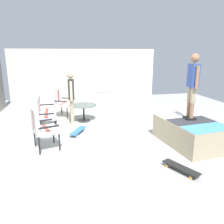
# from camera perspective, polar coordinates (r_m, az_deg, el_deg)

# --- Properties ---
(ground_plane) EXTENTS (12.00, 12.00, 0.10)m
(ground_plane) POSITION_cam_1_polar(r_m,az_deg,el_deg) (6.28, 0.94, -6.91)
(ground_plane) COLOR #A8A8A3
(house_facade) EXTENTS (0.23, 6.00, 2.44)m
(house_facade) POSITION_cam_1_polar(r_m,az_deg,el_deg) (9.58, -6.91, 8.43)
(house_facade) COLOR beige
(house_facade) RESTS_ON ground_plane
(skate_ramp) EXTENTS (1.98, 2.19, 0.64)m
(skate_ramp) POSITION_cam_1_polar(r_m,az_deg,el_deg) (6.08, 19.56, -4.88)
(skate_ramp) COLOR tan
(skate_ramp) RESTS_ON ground_plane
(patio_bench) EXTENTS (1.27, 0.61, 1.02)m
(patio_bench) POSITION_cam_1_polar(r_m,az_deg,el_deg) (7.04, -17.37, 0.50)
(patio_bench) COLOR black
(patio_bench) RESTS_ON ground_plane
(patio_chair_near_house) EXTENTS (0.79, 0.76, 1.02)m
(patio_chair_near_house) POSITION_cam_1_polar(r_m,az_deg,el_deg) (8.34, -12.95, 2.95)
(patio_chair_near_house) COLOR black
(patio_chair_near_house) RESTS_ON ground_plane
(patio_chair_by_wall) EXTENTS (0.76, 0.71, 1.02)m
(patio_chair_by_wall) POSITION_cam_1_polar(r_m,az_deg,el_deg) (5.57, -17.75, -3.30)
(patio_chair_by_wall) COLOR black
(patio_chair_by_wall) RESTS_ON ground_plane
(patio_table) EXTENTS (0.90, 0.90, 0.57)m
(patio_table) POSITION_cam_1_polar(r_m,az_deg,el_deg) (7.69, -7.25, 0.63)
(patio_table) COLOR black
(patio_table) RESTS_ON ground_plane
(person_watching) EXTENTS (0.48, 0.25, 1.76)m
(person_watching) POSITION_cam_1_polar(r_m,az_deg,el_deg) (7.04, -10.36, 4.45)
(person_watching) COLOR silver
(person_watching) RESTS_ON ground_plane
(person_skater) EXTENTS (0.48, 0.26, 1.64)m
(person_skater) POSITION_cam_1_polar(r_m,az_deg,el_deg) (5.89, 19.97, 7.21)
(person_skater) COLOR black
(person_skater) RESTS_ON skate_ramp
(skateboard_by_bench) EXTENTS (0.80, 0.54, 0.10)m
(skateboard_by_bench) POSITION_cam_1_polar(r_m,az_deg,el_deg) (6.59, -8.68, -4.78)
(skateboard_by_bench) COLOR #3372B2
(skateboard_by_bench) RESTS_ON ground_plane
(skateboard_spare) EXTENTS (0.81, 0.53, 0.10)m
(skateboard_spare) POSITION_cam_1_polar(r_m,az_deg,el_deg) (4.74, 17.20, -13.47)
(skateboard_spare) COLOR black
(skateboard_spare) RESTS_ON ground_plane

